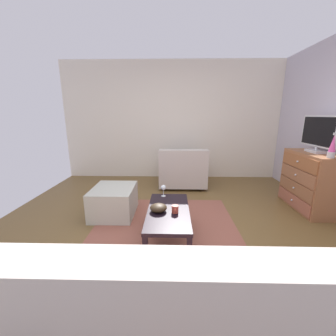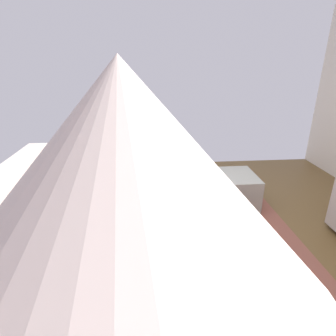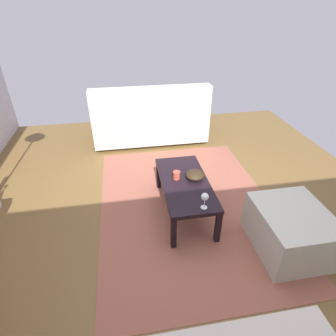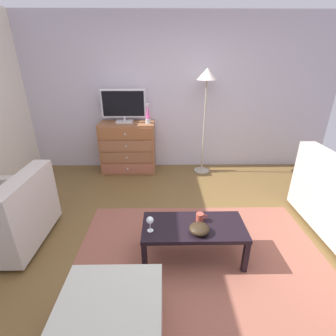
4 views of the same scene
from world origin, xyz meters
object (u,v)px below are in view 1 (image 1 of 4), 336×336
at_px(coffee_table, 168,214).
at_px(ottoman, 114,201).
at_px(bowl_decorative, 158,208).
at_px(mug, 175,209).
at_px(tv, 319,133).
at_px(lava_lamp, 332,147).
at_px(wine_glass, 163,188).
at_px(dresser, 310,181).
at_px(armchair, 183,171).

height_order(coffee_table, ottoman, ottoman).
bearing_deg(bowl_decorative, mug, 80.02).
xyz_separation_m(tv, bowl_decorative, (1.01, -2.32, -0.76)).
height_order(lava_lamp, coffee_table, lava_lamp).
bearing_deg(tv, coffee_table, -66.32).
bearing_deg(mug, bowl_decorative, -99.98).
height_order(wine_glass, ottoman, wine_glass).
distance_m(mug, ottoman, 1.18).
distance_m(lava_lamp, mug, 2.25).
xyz_separation_m(dresser, mug, (1.01, -2.11, -0.02)).
bearing_deg(wine_glass, ottoman, -107.44).
bearing_deg(bowl_decorative, coffee_table, 108.81).
bearing_deg(tv, wine_glass, -76.63).
bearing_deg(mug, tv, 115.99).
xyz_separation_m(lava_lamp, bowl_decorative, (0.60, -2.26, -0.61)).
bearing_deg(ottoman, coffee_table, 51.26).
height_order(wine_glass, bowl_decorative, wine_glass).
bearing_deg(dresser, ottoman, -84.79).
distance_m(bowl_decorative, armchair, 2.06).
bearing_deg(dresser, bowl_decorative, -67.04).
distance_m(wine_glass, mug, 0.53).
bearing_deg(tv, mug, -64.01).
relative_size(lava_lamp, ottoman, 0.47).
xyz_separation_m(tv, wine_glass, (0.54, -2.29, -0.69)).
xyz_separation_m(lava_lamp, mug, (0.63, -2.07, -0.61)).
distance_m(lava_lamp, coffee_table, 2.33).
bearing_deg(mug, lava_lamp, 107.00).
relative_size(coffee_table, ottoman, 1.45).
xyz_separation_m(dresser, armchair, (-1.05, -1.94, -0.12)).
relative_size(dresser, wine_glass, 6.05).
xyz_separation_m(coffee_table, mug, (0.07, 0.08, 0.09)).
bearing_deg(bowl_decorative, ottoman, -134.44).
bearing_deg(bowl_decorative, wine_glass, 175.58).
xyz_separation_m(dresser, bowl_decorative, (0.97, -2.30, -0.02)).
height_order(lava_lamp, armchair, lava_lamp).
bearing_deg(armchair, coffee_table, -7.20).
bearing_deg(wine_glass, mug, 16.99).
bearing_deg(wine_glass, tv, 103.37).
relative_size(lava_lamp, coffee_table, 0.32).
bearing_deg(lava_lamp, coffee_table, -75.33).
distance_m(lava_lamp, bowl_decorative, 2.41).
bearing_deg(lava_lamp, wine_glass, -86.52).
distance_m(mug, armchair, 2.06).
bearing_deg(dresser, armchair, -118.38).
distance_m(tv, wine_glass, 2.45).
relative_size(lava_lamp, armchair, 0.35).
bearing_deg(mug, coffee_table, -132.95).
height_order(dresser, mug, dresser).
relative_size(coffee_table, mug, 8.93).
bearing_deg(dresser, mug, -64.50).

